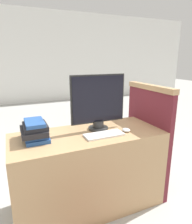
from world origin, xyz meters
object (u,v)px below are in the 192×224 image
object	(u,v)px
keyboard	(104,135)
mouse	(126,130)
book_stack	(35,131)
far_chair	(104,103)
monitor	(98,103)

from	to	relation	value
keyboard	mouse	size ratio (longest dim) A/B	4.16
book_stack	far_chair	distance (m)	2.49
keyboard	monitor	bearing A→B (deg)	83.21
far_chair	keyboard	bearing A→B (deg)	-95.24
keyboard	mouse	bearing A→B (deg)	2.23
book_stack	far_chair	bearing A→B (deg)	51.07
keyboard	book_stack	xyz separation A→B (m)	(-0.55, 0.14, 0.07)
mouse	far_chair	bearing A→B (deg)	69.21
keyboard	far_chair	world-z (taller)	far_chair
book_stack	mouse	bearing A→B (deg)	-9.95
keyboard	far_chair	distance (m)	2.31
far_chair	book_stack	bearing A→B (deg)	-108.21
mouse	far_chair	world-z (taller)	far_chair
keyboard	mouse	xyz separation A→B (m)	(0.23, 0.01, 0.01)
monitor	far_chair	xyz separation A→B (m)	(0.99, 1.90, -0.47)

